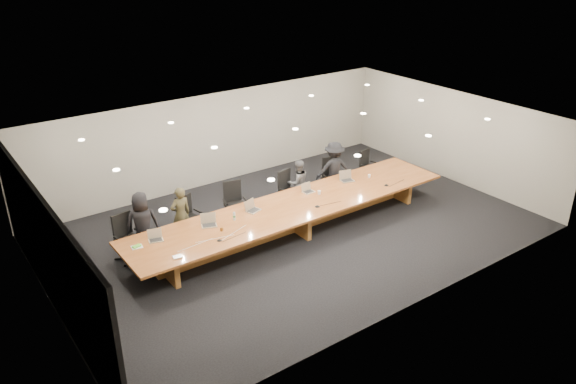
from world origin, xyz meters
The scene contains 29 objects.
ground centered at (0.00, 0.00, 0.00)m, with size 12.00×12.00×0.00m, color black.
back_wall centered at (0.00, 4.00, 1.40)m, with size 12.00×0.02×2.80m, color beige.
left_wall_panel centered at (-5.94, 0.00, 1.37)m, with size 0.08×7.84×2.74m, color black.
conference_table centered at (0.00, 0.00, 0.52)m, with size 9.00×1.80×0.75m.
chair_far_left centered at (-3.97, 1.16, 0.58)m, with size 0.59×0.59×1.16m, color black, non-canonical shape.
chair_left centered at (-2.30, 1.34, 0.55)m, with size 0.56×0.56×1.10m, color black, non-canonical shape.
chair_mid_left centered at (-0.98, 1.31, 0.58)m, with size 0.59×0.59×1.16m, color black, non-canonical shape.
chair_mid_right centered at (0.69, 1.15, 0.57)m, with size 0.58×0.58×1.13m, color black, non-canonical shape.
chair_right centered at (2.26, 1.21, 0.56)m, with size 0.57×0.57×1.12m, color black, non-canonical shape.
chair_far_right centered at (3.79, 1.25, 0.51)m, with size 0.52×0.52×1.03m, color black, non-canonical shape.
person_a centered at (-3.58, 1.20, 0.80)m, with size 0.78×0.51×1.59m, color black.
person_b centered at (-2.57, 1.27, 0.72)m, with size 0.53×0.35×1.44m, color #37321E.
person_c centered at (1.03, 1.25, 0.66)m, with size 0.65×0.50×1.33m, color #4F4F51.
person_d centered at (2.25, 1.14, 0.82)m, with size 1.06×0.61×1.64m, color black.
laptop_a centered at (-3.62, 0.35, 0.88)m, with size 0.32×0.23×0.25m, color beige, non-canonical shape.
laptop_b centered at (-2.31, 0.27, 0.89)m, with size 0.36×0.26×0.29m, color #BBAB8F, non-canonical shape.
laptop_c centered at (-1.04, 0.33, 0.89)m, with size 0.35×0.26×0.28m, color tan, non-canonical shape.
laptop_d centered at (0.76, 0.41, 0.87)m, with size 0.31×0.23×0.24m, color #C6B697, non-canonical shape.
laptop_e centered at (2.09, 0.38, 0.89)m, with size 0.37×0.27×0.29m, color tan, non-canonical shape.
water_bottle centered at (-1.68, 0.19, 0.85)m, with size 0.06×0.06×0.20m, color #B1C1BD.
amber_mug centered at (-2.19, -0.11, 0.79)m, with size 0.07×0.07×0.09m, color brown.
paper_cup_near centered at (0.91, 0.14, 0.80)m, with size 0.09×0.09×0.10m, color white.
paper_cup_far centered at (2.76, 0.20, 0.80)m, with size 0.08×0.08×0.09m, color white.
notepad centered at (-4.08, 0.32, 0.76)m, with size 0.24×0.19×0.01m, color silver.
lime_gadget centered at (-4.08, 0.32, 0.78)m, with size 0.18×0.10×0.03m, color #55B831.
av_box centered at (-3.54, -0.60, 0.76)m, with size 0.20×0.15×0.03m, color #B7B6BC.
mic_left centered at (-2.46, -0.48, 0.77)m, with size 0.12×0.12×0.03m, color black.
mic_center centered at (0.40, -0.42, 0.77)m, with size 0.13×0.13×0.03m, color black.
mic_right centered at (2.76, -0.49, 0.77)m, with size 0.13×0.13×0.03m, color black.
Camera 1 is at (-7.64, -10.29, 6.97)m, focal length 35.00 mm.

